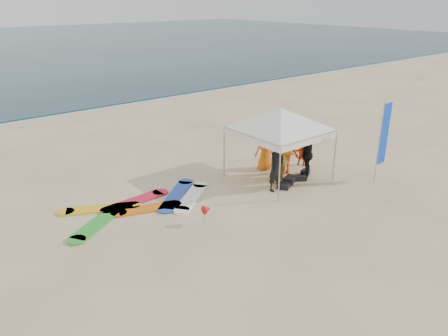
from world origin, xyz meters
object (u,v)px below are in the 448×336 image
person_orange_b (265,147)px  canopy_tent (281,108)px  person_black_a (276,167)px  person_orange_a (286,152)px  person_yellow (284,158)px  feather_flag (384,135)px  person_seated (302,154)px  person_black_b (307,154)px  marker_pennant (207,209)px  surfboard_spread (143,205)px

person_orange_b → canopy_tent: (-0.25, -0.99, 1.84)m
person_black_a → person_orange_a: (1.49, 0.95, -0.05)m
person_yellow → feather_flag: 3.74m
person_seated → person_black_b: bearing=115.3°
person_black_a → person_yellow: (0.82, 0.39, 0.04)m
person_yellow → person_seated: (1.87, 0.74, -0.46)m
marker_pennant → surfboard_spread: (-0.96, 2.34, -0.46)m
person_black_a → person_yellow: bearing=21.9°
feather_flag → person_seated: bearing=108.0°
person_yellow → person_black_b: (1.00, -0.26, -0.01)m
person_black_a → feather_flag: feather_flag is taller
marker_pennant → surfboard_spread: marker_pennant is taller
person_orange_a → feather_flag: (2.18, -2.81, 0.97)m
person_yellow → marker_pennant: bearing=-166.0°
canopy_tent → feather_flag: size_ratio=1.35×
person_orange_a → canopy_tent: bearing=44.2°
person_orange_b → feather_flag: feather_flag is taller
person_yellow → feather_flag: bearing=-35.7°
person_yellow → person_orange_a: (0.67, 0.56, -0.10)m
canopy_tent → marker_pennant: canopy_tent is taller
person_yellow → marker_pennant: (-4.26, -0.85, -0.47)m
person_orange_a → surfboard_spread: (-5.89, 0.94, -0.83)m
person_black_a → feather_flag: size_ratio=0.59×
person_black_a → person_yellow: size_ratio=0.96×
person_black_a → canopy_tent: 2.20m
person_seated → surfboard_spread: (-7.09, 0.75, -0.46)m
person_orange_a → person_seated: 1.27m
canopy_tent → surfboard_spread: bearing=168.2°
person_yellow → surfboard_spread: person_yellow is taller
person_orange_b → surfboard_spread: size_ratio=0.34×
person_black_a → person_black_b: size_ratio=0.96×
person_orange_a → person_orange_b: person_orange_b is taller
person_orange_b → canopy_tent: canopy_tent is taller
marker_pennant → person_orange_a: bearing=15.9°
person_yellow → person_orange_b: 1.41m
person_yellow → canopy_tent: (0.09, 0.38, 1.81)m
person_seated → surfboard_spread: person_seated is taller
person_orange_a → marker_pennant: size_ratio=2.71×
person_black_a → person_orange_b: size_ratio=0.99×
person_black_a → person_orange_b: (1.16, 1.77, 0.01)m
person_orange_b → canopy_tent: 2.11m
person_orange_b → feather_flag: size_ratio=0.60×
person_yellow → person_seated: size_ratio=1.93×
person_black_a → surfboard_spread: person_black_a is taller
person_orange_a → canopy_tent: (-0.58, -0.18, 1.90)m
person_seated → canopy_tent: size_ratio=0.24×
surfboard_spread → feather_flag: bearing=-24.9°
person_orange_b → feather_flag: (2.51, -3.63, 0.90)m
person_orange_b → marker_pennant: (-4.60, -2.22, -0.44)m
feather_flag → surfboard_spread: bearing=155.1°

